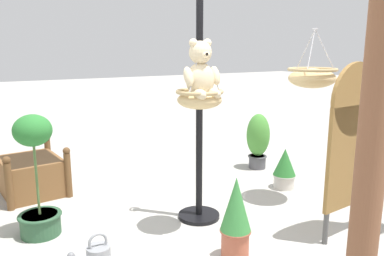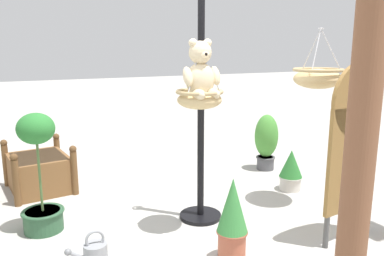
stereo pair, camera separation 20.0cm
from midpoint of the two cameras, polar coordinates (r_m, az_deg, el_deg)
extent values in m
plane|color=#ADAAA3|center=(3.97, -2.19, -14.81)|extent=(40.00, 40.00, 0.00)
cylinder|color=black|center=(3.86, -0.39, 3.03)|extent=(0.07, 0.07, 2.38)
cylinder|color=black|center=(4.20, -0.36, -12.91)|extent=(0.44, 0.44, 0.04)
ellipsoid|color=tan|center=(3.56, -0.48, 4.19)|extent=(0.42, 0.42, 0.17)
torus|color=tan|center=(3.55, -0.48, 5.43)|extent=(0.44, 0.44, 0.04)
ellipsoid|color=silver|center=(3.56, -0.48, 4.51)|extent=(0.37, 0.37, 0.14)
cylinder|color=#B7B7BC|center=(3.45, -1.30, 8.40)|extent=(0.18, 0.11, 0.38)
cylinder|color=#B7B7BC|center=(3.53, 1.08, 8.48)|extent=(0.18, 0.11, 0.38)
cylinder|color=#B7B7BC|center=(3.62, -1.25, 8.55)|extent=(0.01, 0.20, 0.38)
torus|color=#B7B7BC|center=(3.53, -0.49, 11.55)|extent=(0.06, 0.06, 0.01)
ellipsoid|color=beige|center=(3.53, -0.40, 7.13)|extent=(0.27, 0.23, 0.32)
sphere|color=beige|center=(3.52, -0.41, 11.17)|extent=(0.24, 0.24, 0.21)
ellipsoid|color=beige|center=(3.45, 0.25, 10.90)|extent=(0.10, 0.09, 0.07)
sphere|color=black|center=(3.43, 0.51, 10.95)|extent=(0.03, 0.03, 0.03)
sphere|color=beige|center=(3.56, 0.64, 12.53)|extent=(0.08, 0.08, 0.08)
sphere|color=beige|center=(3.48, -1.48, 12.54)|extent=(0.08, 0.08, 0.08)
ellipsoid|color=beige|center=(3.57, 1.87, 7.82)|extent=(0.09, 0.16, 0.20)
ellipsoid|color=beige|center=(3.43, -2.20, 7.65)|extent=(0.09, 0.16, 0.20)
ellipsoid|color=beige|center=(3.48, 1.62, 5.12)|extent=(0.10, 0.18, 0.10)
ellipsoid|color=beige|center=(3.41, -0.52, 4.98)|extent=(0.10, 0.18, 0.10)
ellipsoid|color=tan|center=(4.44, 16.20, 7.11)|extent=(0.52, 0.52, 0.21)
torus|color=tan|center=(4.43, 16.27, 8.37)|extent=(0.54, 0.54, 0.04)
ellipsoid|color=silver|center=(4.44, 16.21, 7.37)|extent=(0.45, 0.45, 0.18)
cylinder|color=#B7B7BC|center=(4.31, 16.05, 11.19)|extent=(0.22, 0.13, 0.44)
cylinder|color=#B7B7BC|center=(4.46, 17.92, 11.09)|extent=(0.22, 0.13, 0.44)
cylinder|color=#B7B7BC|center=(4.51, 15.32, 11.24)|extent=(0.01, 0.25, 0.44)
torus|color=#B7B7BC|center=(4.43, 16.60, 13.98)|extent=(0.06, 0.06, 0.01)
cylinder|color=brown|center=(2.22, 23.38, 2.15)|extent=(0.17, 0.17, 2.88)
cube|color=brown|center=(5.23, -23.85, -6.54)|extent=(0.74, 0.86, 0.45)
cube|color=#382819|center=(5.17, -24.03, -4.51)|extent=(0.65, 0.76, 0.06)
cylinder|color=brown|center=(4.92, -19.09, -6.69)|extent=(0.08, 0.08, 0.55)
cylinder|color=brown|center=(4.78, -26.70, -7.84)|extent=(0.08, 0.08, 0.55)
cylinder|color=brown|center=(5.66, -21.54, -4.47)|extent=(0.08, 0.08, 0.55)
sphere|color=brown|center=(4.83, -19.33, -3.25)|extent=(0.09, 0.09, 0.09)
sphere|color=brown|center=(4.70, -27.04, -4.32)|extent=(0.09, 0.09, 0.09)
sphere|color=brown|center=(5.58, -21.78, -1.46)|extent=(0.09, 0.09, 0.09)
cylinder|color=beige|center=(5.12, 12.43, -7.76)|extent=(0.26, 0.26, 0.18)
torus|color=#BCB7AE|center=(5.09, 12.47, -6.92)|extent=(0.30, 0.30, 0.03)
cylinder|color=#382819|center=(5.09, 12.47, -6.98)|extent=(0.23, 0.23, 0.03)
cone|color=#28702D|center=(5.04, 12.56, -4.94)|extent=(0.29, 0.29, 0.35)
cylinder|color=#4C4C51|center=(5.87, 8.72, -5.00)|extent=(0.25, 0.25, 0.19)
torus|color=#444449|center=(5.84, 8.75, -4.19)|extent=(0.28, 0.28, 0.03)
cylinder|color=#382819|center=(5.84, 8.75, -4.24)|extent=(0.22, 0.22, 0.03)
ellipsoid|color=#478E38|center=(5.76, 8.85, -1.04)|extent=(0.34, 0.34, 0.64)
cylinder|color=#AD563D|center=(3.44, 4.71, -16.82)|extent=(0.24, 0.24, 0.26)
torus|color=#9C4E37|center=(3.38, 4.74, -15.02)|extent=(0.27, 0.27, 0.03)
cylinder|color=#382819|center=(3.39, 4.74, -15.09)|extent=(0.21, 0.21, 0.03)
cone|color=#38843D|center=(3.28, 4.82, -11.21)|extent=(0.26, 0.26, 0.47)
cylinder|color=#2D5638|center=(4.13, -22.95, -13.06)|extent=(0.38, 0.38, 0.21)
torus|color=#294E32|center=(4.10, -23.06, -11.85)|extent=(0.41, 0.41, 0.03)
cylinder|color=#382819|center=(4.10, -23.05, -11.92)|extent=(0.33, 0.33, 0.03)
cylinder|color=#4C6B38|center=(3.97, -23.47, -7.17)|extent=(0.02, 0.02, 0.69)
ellipsoid|color=#28702D|center=(3.85, -24.05, -0.34)|extent=(0.35, 0.35, 0.30)
cube|color=olive|center=(3.82, 21.13, -4.02)|extent=(0.68, 0.10, 0.97)
cylinder|color=olive|center=(3.72, 21.74, 3.98)|extent=(0.68, 0.10, 0.68)
cylinder|color=#4C4C4C|center=(4.27, 22.77, -11.58)|extent=(0.05, 0.05, 0.30)
cylinder|color=#4C4C4C|center=(3.81, 17.83, -14.08)|extent=(0.05, 0.05, 0.30)
sphere|color=slate|center=(3.37, -19.29, -17.54)|extent=(0.06, 0.06, 0.06)
torus|color=gray|center=(3.38, -15.56, -16.07)|extent=(0.16, 0.02, 0.16)
camera|label=1|loc=(0.10, -91.58, -0.33)|focal=35.82mm
camera|label=2|loc=(0.10, 88.42, 0.33)|focal=35.82mm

